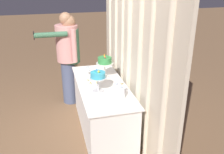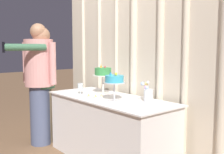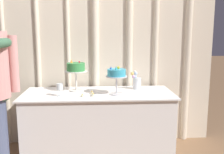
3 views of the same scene
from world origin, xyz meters
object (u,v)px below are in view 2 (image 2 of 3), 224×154
at_px(tealight_near_left, 101,96).
at_px(tealight_far_left, 89,96).
at_px(guest_man_dark_suit, 42,80).
at_px(flower_vase, 148,93).
at_px(tealight_near_right, 96,97).
at_px(guest_man_pink_jacket, 39,80).
at_px(cake_display_nearleft, 103,73).
at_px(cake_display_nearright, 114,81).
at_px(wine_glass, 80,86).
at_px(cake_table, 109,129).

bearing_deg(tealight_near_left, tealight_far_left, -132.26).
bearing_deg(guest_man_dark_suit, flower_vase, 18.42).
distance_m(tealight_near_right, guest_man_dark_suit, 1.00).
bearing_deg(guest_man_dark_suit, tealight_near_right, 10.67).
distance_m(tealight_far_left, guest_man_pink_jacket, 0.89).
distance_m(cake_display_nearleft, flower_vase, 0.72).
distance_m(cake_display_nearright, tealight_near_left, 0.34).
xyz_separation_m(flower_vase, tealight_near_left, (-0.52, -0.22, -0.08)).
height_order(cake_display_nearright, flower_vase, cake_display_nearright).
bearing_deg(tealight_near_right, cake_display_nearleft, 126.81).
relative_size(cake_display_nearleft, tealight_near_right, 7.95).
bearing_deg(guest_man_dark_suit, wine_glass, 18.40).
relative_size(cake_table, tealight_far_left, 40.71).
bearing_deg(tealight_far_left, tealight_near_left, 47.74).
height_order(flower_vase, tealight_near_right, flower_vase).
bearing_deg(cake_display_nearleft, tealight_near_right, -53.19).
bearing_deg(guest_man_dark_suit, cake_display_nearright, 11.40).
distance_m(cake_table, cake_display_nearright, 0.63).
height_order(cake_table, guest_man_pink_jacket, guest_man_pink_jacket).
bearing_deg(flower_vase, tealight_near_right, -148.58).
bearing_deg(tealight_far_left, cake_display_nearright, 12.41).
relative_size(cake_table, cake_display_nearright, 5.30).
bearing_deg(tealight_near_right, guest_man_pink_jacket, -167.19).
bearing_deg(cake_table, tealight_near_right, -110.02).
bearing_deg(guest_man_pink_jacket, guest_man_dark_suit, 98.68).
xyz_separation_m(cake_table, cake_display_nearleft, (-0.25, 0.10, 0.62)).
xyz_separation_m(tealight_near_right, guest_man_dark_suit, (-0.97, -0.18, 0.13)).
relative_size(cake_table, tealight_near_left, 41.33).
bearing_deg(tealight_near_right, wine_glass, 176.00).
height_order(cake_display_nearright, tealight_near_left, cake_display_nearright).
relative_size(tealight_far_left, guest_man_dark_suit, 0.03).
bearing_deg(cake_table, wine_glass, -162.23).
relative_size(cake_table, wine_glass, 12.34).
bearing_deg(wine_glass, guest_man_dark_suit, -161.60).
bearing_deg(cake_display_nearleft, tealight_far_left, -73.43).
xyz_separation_m(cake_display_nearright, flower_vase, (0.25, 0.25, -0.13)).
bearing_deg(guest_man_pink_jacket, tealight_near_right, 12.81).
bearing_deg(cake_display_nearleft, wine_glass, -123.57).
xyz_separation_m(cake_display_nearleft, tealight_near_right, (0.19, -0.26, -0.24)).
xyz_separation_m(cake_display_nearleft, tealight_far_left, (0.08, -0.27, -0.24)).
height_order(cake_display_nearleft, cake_display_nearright, cake_display_nearleft).
xyz_separation_m(cake_display_nearleft, tealight_near_left, (0.18, -0.17, -0.24)).
height_order(tealight_far_left, tealight_near_right, tealight_near_right).
relative_size(cake_display_nearleft, wine_glass, 2.70).
xyz_separation_m(guest_man_pink_jacket, guest_man_dark_suit, (-0.01, 0.04, 0.00)).
bearing_deg(guest_man_pink_jacket, wine_glass, 21.55).
height_order(tealight_near_right, guest_man_dark_suit, guest_man_dark_suit).
bearing_deg(tealight_far_left, guest_man_dark_suit, -169.02).
distance_m(flower_vase, tealight_near_right, 0.60).
distance_m(cake_display_nearright, tealight_far_left, 0.43).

